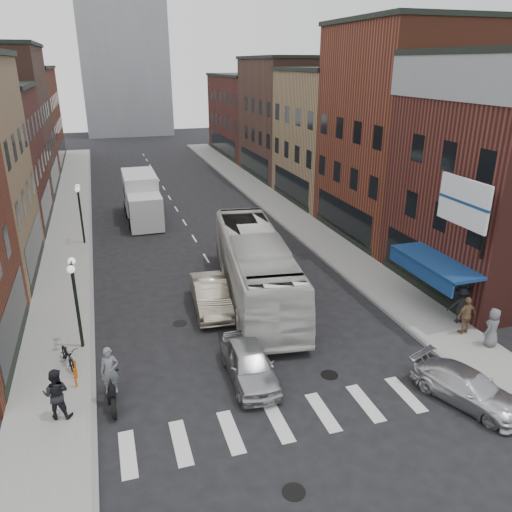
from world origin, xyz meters
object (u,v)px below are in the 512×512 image
(curb_car, at_px, (468,387))
(ped_right_c, at_px, (493,327))
(ped_right_a, at_px, (461,305))
(streetlamp_near, at_px, (75,288))
(ped_left_solo, at_px, (56,394))
(parked_bicycle, at_px, (68,355))
(ped_right_b, at_px, (466,315))
(transit_bus, at_px, (255,267))
(sedan_left_far, at_px, (211,295))
(motorcycle_rider, at_px, (111,379))
(box_truck, at_px, (142,198))
(sedan_left_near, at_px, (249,363))
(billboard_sign, at_px, (465,204))
(streetlamp_far, at_px, (79,203))
(bike_rack, at_px, (76,373))

(curb_car, xyz_separation_m, ped_right_c, (3.47, 2.77, 0.42))
(curb_car, distance_m, ped_right_a, 6.08)
(streetlamp_near, bearing_deg, ped_left_solo, -98.89)
(parked_bicycle, height_order, ped_right_b, ped_right_b)
(transit_bus, height_order, sedan_left_far, transit_bus)
(motorcycle_rider, xyz_separation_m, transit_bus, (7.61, 6.98, 0.63))
(transit_bus, bearing_deg, parked_bicycle, -148.67)
(ped_right_a, distance_m, ped_right_c, 2.16)
(box_truck, height_order, motorcycle_rider, box_truck)
(transit_bus, relative_size, ped_left_solo, 6.64)
(ped_right_b, distance_m, ped_right_c, 1.28)
(ped_right_a, bearing_deg, parked_bicycle, 9.29)
(streetlamp_near, bearing_deg, ped_right_a, -10.28)
(ped_right_b, bearing_deg, streetlamp_near, -21.60)
(sedan_left_far, distance_m, ped_right_b, 12.02)
(sedan_left_near, height_order, ped_right_b, ped_right_b)
(motorcycle_rider, xyz_separation_m, ped_right_b, (15.45, 0.27, -0.06))
(motorcycle_rider, height_order, ped_left_solo, motorcycle_rider)
(billboard_sign, bearing_deg, sedan_left_near, -175.51)
(streetlamp_far, distance_m, ped_right_b, 24.55)
(streetlamp_near, distance_m, curb_car, 15.84)
(sedan_left_near, relative_size, curb_car, 1.01)
(box_truck, distance_m, ped_right_b, 25.77)
(ped_right_b, bearing_deg, parked_bicycle, -16.83)
(ped_right_c, bearing_deg, sedan_left_far, -51.80)
(transit_bus, bearing_deg, sedan_left_far, -157.46)
(motorcycle_rider, distance_m, sedan_left_near, 5.19)
(motorcycle_rider, bearing_deg, transit_bus, 47.31)
(ped_right_c, bearing_deg, curb_car, 20.64)
(sedan_left_far, bearing_deg, transit_bus, 19.35)
(streetlamp_near, relative_size, sedan_left_far, 0.87)
(bike_rack, xyz_separation_m, parked_bicycle, (-0.32, 1.35, 0.06))
(ped_right_a, relative_size, ped_right_b, 1.02)
(billboard_sign, distance_m, sedan_left_near, 11.14)
(curb_car, height_order, ped_right_b, ped_right_b)
(motorcycle_rider, height_order, sedan_left_near, motorcycle_rider)
(ped_right_b, bearing_deg, motorcycle_rider, -6.91)
(streetlamp_near, distance_m, ped_right_c, 17.83)
(transit_bus, height_order, sedan_left_near, transit_bus)
(billboard_sign, xyz_separation_m, transit_bus, (-7.28, 6.17, -4.39))
(billboard_sign, distance_m, sedan_left_far, 12.47)
(parked_bicycle, bearing_deg, motorcycle_rider, -78.36)
(ped_right_a, bearing_deg, curb_car, 69.30)
(billboard_sign, height_order, streetlamp_near, billboard_sign)
(transit_bus, distance_m, sedan_left_far, 2.81)
(curb_car, relative_size, parked_bicycle, 2.37)
(billboard_sign, height_order, curb_car, billboard_sign)
(streetlamp_near, bearing_deg, ped_right_b, -13.67)
(ped_right_c, bearing_deg, bike_rack, -26.35)
(streetlamp_near, bearing_deg, sedan_left_near, -34.18)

